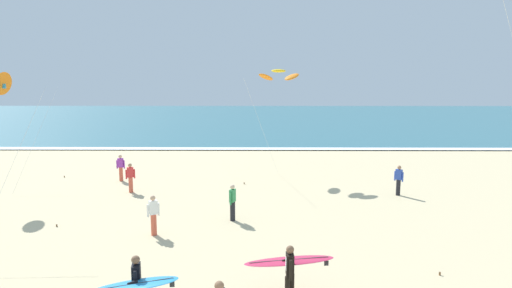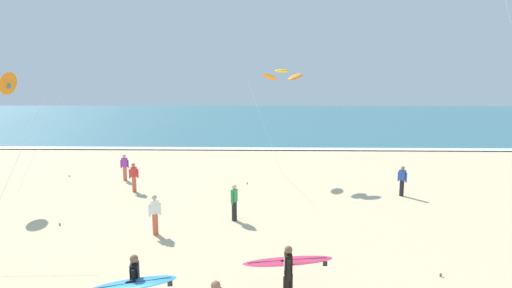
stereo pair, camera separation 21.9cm
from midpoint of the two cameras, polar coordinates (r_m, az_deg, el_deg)
ocean_water at (r=65.36m, az=-0.20°, el=3.61°), size 160.00×60.00×0.08m
shoreline_foam at (r=35.88m, az=-0.80°, el=-0.64°), size 160.00×1.27×0.01m
surfer_trailing at (r=11.09m, az=-16.80°, el=-18.01°), size 2.14×1.11×1.71m
surfer_third at (r=11.57m, az=4.04°, el=-16.44°), size 2.46×0.95×1.71m
kite_arc_golden_low at (r=26.00m, az=2.88°, el=9.48°), size 3.52×3.97×6.64m
kite_delta_amber_distant at (r=24.43m, az=-31.81°, el=7.07°), size 1.06×4.87×6.41m
bystander_blue_top at (r=22.86m, az=18.81°, el=-4.73°), size 0.39×0.37×1.59m
bystander_green_top at (r=17.86m, az=-3.60°, el=-8.03°), size 0.28×0.47×1.59m
bystander_white_top at (r=16.74m, az=-14.33°, el=-9.45°), size 0.43×0.32×1.59m
bystander_purple_top at (r=25.98m, az=-18.38°, el=-3.11°), size 0.50×0.22×1.59m
bystander_red_top at (r=23.21m, az=-17.18°, el=-4.45°), size 0.47×0.29×1.59m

